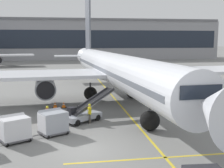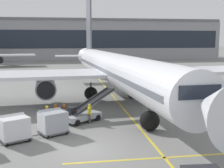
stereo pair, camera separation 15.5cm
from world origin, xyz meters
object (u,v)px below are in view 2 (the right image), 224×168
parked_airplane (114,69)px  safety_cone_wingtip (64,105)px  ground_crew_by_carts (47,114)px  belt_loader (84,112)px  baggage_cart_second (14,128)px  ground_crew_by_loader (90,112)px  safety_cone_engine_keepout (55,105)px  baggage_cart_lead (53,122)px

parked_airplane → safety_cone_wingtip: parked_airplane is taller
ground_crew_by_carts → safety_cone_wingtip: size_ratio=2.73×
belt_loader → baggage_cart_second: 7.00m
ground_crew_by_loader → safety_cone_wingtip: 6.81m
baggage_cart_second → safety_cone_wingtip: 10.78m
ground_crew_by_carts → safety_cone_engine_keepout: 6.74m
ground_crew_by_loader → safety_cone_engine_keepout: (-3.17, 6.45, -0.68)m
baggage_cart_lead → ground_crew_by_loader: baggage_cart_lead is taller
safety_cone_engine_keepout → safety_cone_wingtip: size_ratio=1.04×
safety_cone_wingtip → parked_airplane: bearing=25.9°
belt_loader → safety_cone_wingtip: size_ratio=7.96×
parked_airplane → safety_cone_engine_keepout: bearing=-157.6°
belt_loader → ground_crew_by_carts: bearing=-162.4°
parked_airplane → safety_cone_engine_keepout: parked_airplane is taller
parked_airplane → belt_loader: size_ratio=9.19×
ground_crew_by_loader → safety_cone_engine_keepout: ground_crew_by_loader is taller
parked_airplane → baggage_cart_lead: size_ratio=16.89×
parked_airplane → belt_loader: bearing=-115.6°
belt_loader → safety_cone_engine_keepout: belt_loader is taller
parked_airplane → belt_loader: parked_airplane is taller
safety_cone_engine_keepout → safety_cone_wingtip: bearing=-3.8°
baggage_cart_lead → ground_crew_by_loader: bearing=40.1°
ground_crew_by_loader → baggage_cart_lead: bearing=-139.9°
parked_airplane → safety_cone_wingtip: 7.47m
parked_airplane → baggage_cart_lead: parked_airplane is taller
safety_cone_wingtip → ground_crew_by_loader: bearing=-70.6°
baggage_cart_lead → parked_airplane: bearing=60.4°
baggage_cart_lead → safety_cone_wingtip: bearing=85.0°
parked_airplane → belt_loader: 9.89m
belt_loader → safety_cone_wingtip: belt_loader is taller
ground_crew_by_loader → safety_cone_engine_keepout: size_ratio=2.64×
safety_cone_wingtip → safety_cone_engine_keepout: bearing=176.2°
ground_crew_by_loader → ground_crew_by_carts: (-3.58, -0.23, 0.00)m
safety_cone_engine_keepout → baggage_cart_second: bearing=-103.9°
ground_crew_by_carts → baggage_cart_second: bearing=-120.8°
belt_loader → safety_cone_engine_keepout: bearing=116.0°
belt_loader → baggage_cart_lead: 4.26m
baggage_cart_lead → baggage_cart_second: bearing=-155.2°
ground_crew_by_carts → parked_airplane: bearing=52.6°
baggage_cart_second → safety_cone_wingtip: size_ratio=4.33×
safety_cone_engine_keepout → safety_cone_wingtip: (0.92, -0.06, -0.01)m
baggage_cart_lead → safety_cone_engine_keepout: 9.05m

